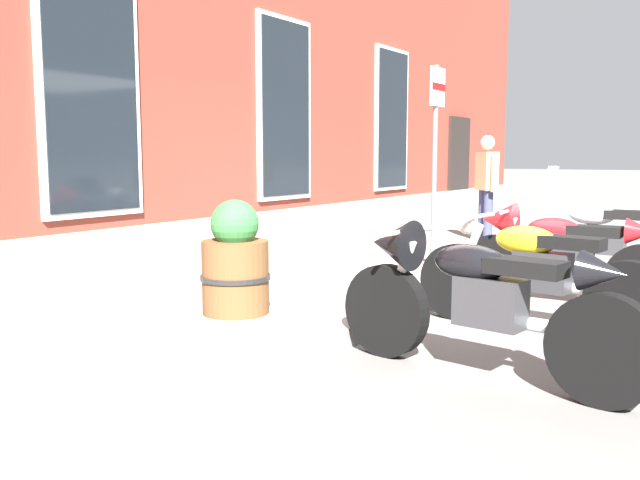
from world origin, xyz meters
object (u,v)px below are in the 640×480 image
pedestrian_tan_coat (486,183)px  motorcycle_black_sport (472,294)px  motorcycle_silver_touring (611,235)px  motorcycle_yellow_naked (534,275)px  barrel_planter (235,264)px  motorcycle_red_sport (555,249)px  parking_sign (436,137)px

pedestrian_tan_coat → motorcycle_black_sport: bearing=-161.6°
motorcycle_silver_touring → pedestrian_tan_coat: 2.69m
motorcycle_yellow_naked → barrel_planter: (-1.29, 2.10, 0.08)m
motorcycle_red_sport → parking_sign: (0.69, 1.59, 1.13)m
motorcycle_yellow_naked → parking_sign: size_ratio=0.91×
motorcycle_black_sport → parking_sign: size_ratio=0.94×
motorcycle_silver_touring → barrel_planter: 4.52m
pedestrian_tan_coat → parking_sign: bearing=-175.2°
parking_sign → barrel_planter: (-3.20, 0.38, -1.11)m
motorcycle_yellow_naked → motorcycle_red_sport: bearing=6.2°
motorcycle_red_sport → pedestrian_tan_coat: 3.61m
motorcycle_red_sport → parking_sign: parking_sign is taller
motorcycle_black_sport → parking_sign: (3.27, 1.69, 1.12)m
barrel_planter → motorcycle_red_sport: bearing=-38.2°
motorcycle_black_sport → pedestrian_tan_coat: 6.00m
parking_sign → motorcycle_silver_touring: bearing=-68.6°
parking_sign → pedestrian_tan_coat: bearing=4.8°
motorcycle_black_sport → parking_sign: parking_sign is taller
barrel_planter → motorcycle_black_sport: bearing=-91.9°
motorcycle_red_sport → barrel_planter: size_ratio=2.17×
motorcycle_red_sport → pedestrian_tan_coat: (3.09, 1.79, 0.51)m
motorcycle_yellow_naked → motorcycle_silver_touring: (2.64, -0.13, 0.07)m
motorcycle_red_sport → barrel_planter: 3.19m
motorcycle_yellow_naked → motorcycle_red_sport: (1.22, 0.13, 0.06)m
motorcycle_black_sport → motorcycle_yellow_naked: motorcycle_black_sport is taller
motorcycle_silver_touring → barrel_planter: bearing=150.4°
motorcycle_black_sport → motorcycle_silver_touring: size_ratio=1.06×
motorcycle_black_sport → motorcycle_yellow_naked: (1.36, -0.03, -0.07)m
parking_sign → motorcycle_red_sport: bearing=-113.6°
motorcycle_silver_touring → motorcycle_red_sport: bearing=169.5°
motorcycle_yellow_naked → motorcycle_silver_touring: 2.65m
pedestrian_tan_coat → barrel_planter: pedestrian_tan_coat is taller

